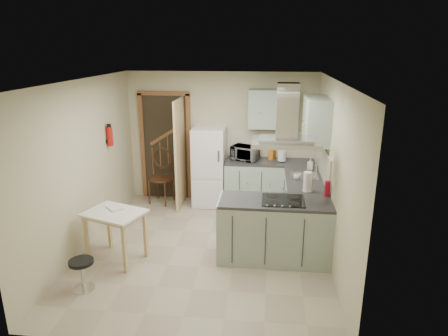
# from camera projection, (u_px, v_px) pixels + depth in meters

# --- Properties ---
(floor) EXTENTS (4.20, 4.20, 0.00)m
(floor) POSITION_uv_depth(u_px,v_px,m) (206.00, 248.00, 6.06)
(floor) COLOR tan
(floor) RESTS_ON ground
(ceiling) EXTENTS (4.20, 4.20, 0.00)m
(ceiling) POSITION_uv_depth(u_px,v_px,m) (203.00, 81.00, 5.33)
(ceiling) COLOR silver
(ceiling) RESTS_ON back_wall
(back_wall) EXTENTS (3.60, 0.00, 3.60)m
(back_wall) POSITION_uv_depth(u_px,v_px,m) (221.00, 138.00, 7.69)
(back_wall) COLOR #BDB693
(back_wall) RESTS_ON floor
(left_wall) EXTENTS (0.00, 4.20, 4.20)m
(left_wall) POSITION_uv_depth(u_px,v_px,m) (84.00, 166.00, 5.89)
(left_wall) COLOR #BDB693
(left_wall) RESTS_ON floor
(right_wall) EXTENTS (0.00, 4.20, 4.20)m
(right_wall) POSITION_uv_depth(u_px,v_px,m) (333.00, 174.00, 5.51)
(right_wall) COLOR #BDB693
(right_wall) RESTS_ON floor
(doorway) EXTENTS (1.10, 0.12, 2.10)m
(doorway) POSITION_uv_depth(u_px,v_px,m) (166.00, 147.00, 7.84)
(doorway) COLOR brown
(doorway) RESTS_ON floor
(fridge) EXTENTS (0.60, 0.60, 1.50)m
(fridge) POSITION_uv_depth(u_px,v_px,m) (209.00, 167.00, 7.58)
(fridge) COLOR white
(fridge) RESTS_ON floor
(counter_back) EXTENTS (1.08, 0.60, 0.90)m
(counter_back) POSITION_uv_depth(u_px,v_px,m) (254.00, 183.00, 7.57)
(counter_back) COLOR #9EB2A0
(counter_back) RESTS_ON floor
(counter_right) EXTENTS (0.60, 1.95, 0.90)m
(counter_right) POSITION_uv_depth(u_px,v_px,m) (302.00, 198.00, 6.84)
(counter_right) COLOR #9EB2A0
(counter_right) RESTS_ON floor
(splashback) EXTENTS (1.68, 0.02, 0.50)m
(splashback) POSITION_uv_depth(u_px,v_px,m) (271.00, 144.00, 7.61)
(splashback) COLOR beige
(splashback) RESTS_ON counter_back
(wall_cabinet_back) EXTENTS (0.85, 0.35, 0.70)m
(wall_cabinet_back) POSITION_uv_depth(u_px,v_px,m) (272.00, 109.00, 7.25)
(wall_cabinet_back) COLOR #9EB2A0
(wall_cabinet_back) RESTS_ON back_wall
(wall_cabinet_right) EXTENTS (0.35, 0.90, 0.70)m
(wall_cabinet_right) POSITION_uv_depth(u_px,v_px,m) (316.00, 120.00, 6.16)
(wall_cabinet_right) COLOR #9EB2A0
(wall_cabinet_right) RESTS_ON right_wall
(peninsula) EXTENTS (1.55, 0.65, 0.90)m
(peninsula) POSITION_uv_depth(u_px,v_px,m) (275.00, 230.00, 5.65)
(peninsula) COLOR #9EB2A0
(peninsula) RESTS_ON floor
(hob) EXTENTS (0.58, 0.50, 0.01)m
(hob) POSITION_uv_depth(u_px,v_px,m) (283.00, 200.00, 5.51)
(hob) COLOR black
(hob) RESTS_ON peninsula
(extractor_hood) EXTENTS (0.90, 0.55, 0.10)m
(extractor_hood) POSITION_uv_depth(u_px,v_px,m) (286.00, 143.00, 5.27)
(extractor_hood) COLOR silver
(extractor_hood) RESTS_ON ceiling
(sink) EXTENTS (0.45, 0.40, 0.01)m
(sink) POSITION_uv_depth(u_px,v_px,m) (304.00, 176.00, 6.54)
(sink) COLOR silver
(sink) RESTS_ON counter_right
(fire_extinguisher) EXTENTS (0.10, 0.10, 0.32)m
(fire_extinguisher) POSITION_uv_depth(u_px,v_px,m) (110.00, 136.00, 6.66)
(fire_extinguisher) COLOR #B2140F
(fire_extinguisher) RESTS_ON left_wall
(drop_leaf_table) EXTENTS (0.93, 0.81, 0.73)m
(drop_leaf_table) POSITION_uv_depth(u_px,v_px,m) (116.00, 236.00, 5.66)
(drop_leaf_table) COLOR #DEB888
(drop_leaf_table) RESTS_ON floor
(bentwood_chair) EXTENTS (0.52, 0.52, 0.97)m
(bentwood_chair) POSITION_uv_depth(u_px,v_px,m) (161.00, 179.00, 7.72)
(bentwood_chair) COLOR #53251B
(bentwood_chair) RESTS_ON floor
(stool) EXTENTS (0.38, 0.38, 0.41)m
(stool) POSITION_uv_depth(u_px,v_px,m) (83.00, 275.00, 5.00)
(stool) COLOR black
(stool) RESTS_ON floor
(microwave) EXTENTS (0.57, 0.49, 0.27)m
(microwave) POSITION_uv_depth(u_px,v_px,m) (245.00, 153.00, 7.45)
(microwave) COLOR black
(microwave) RESTS_ON counter_back
(kettle) EXTENTS (0.19, 0.19, 0.23)m
(kettle) POSITION_uv_depth(u_px,v_px,m) (282.00, 156.00, 7.34)
(kettle) COLOR silver
(kettle) RESTS_ON counter_back
(cereal_box) EXTENTS (0.15, 0.24, 0.33)m
(cereal_box) POSITION_uv_depth(u_px,v_px,m) (272.00, 150.00, 7.53)
(cereal_box) COLOR #C26C16
(cereal_box) RESTS_ON counter_back
(soap_bottle) EXTENTS (0.11, 0.11, 0.20)m
(soap_bottle) POSITION_uv_depth(u_px,v_px,m) (310.00, 164.00, 6.89)
(soap_bottle) COLOR silver
(soap_bottle) RESTS_ON counter_right
(paper_towel) EXTENTS (0.12, 0.12, 0.30)m
(paper_towel) POSITION_uv_depth(u_px,v_px,m) (308.00, 181.00, 5.83)
(paper_towel) COLOR white
(paper_towel) RESTS_ON counter_right
(cup) EXTENTS (0.12, 0.12, 0.09)m
(cup) POSITION_uv_depth(u_px,v_px,m) (297.00, 177.00, 6.37)
(cup) COLOR silver
(cup) RESTS_ON counter_right
(red_bottle) EXTENTS (0.10, 0.10, 0.22)m
(red_bottle) POSITION_uv_depth(u_px,v_px,m) (327.00, 189.00, 5.66)
(red_bottle) COLOR #A70E21
(red_bottle) RESTS_ON peninsula
(book) EXTENTS (0.31, 0.31, 0.11)m
(book) POSITION_uv_depth(u_px,v_px,m) (108.00, 206.00, 5.61)
(book) COLOR #A63744
(book) RESTS_ON drop_leaf_table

